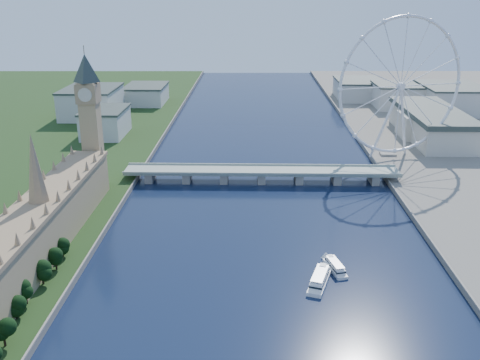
{
  "coord_description": "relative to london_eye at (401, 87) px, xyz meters",
  "views": [
    {
      "loc": [
        -7.56,
        -107.79,
        145.77
      ],
      "look_at": [
        -15.19,
        210.0,
        32.68
      ],
      "focal_mm": 40.0,
      "sensor_mm": 36.0,
      "label": 1
    }
  ],
  "objects": [
    {
      "name": "parliament_range",
      "position": [
        -247.98,
        -185.08,
        -49.04
      ],
      "size": [
        24.0,
        200.0,
        70.0
      ],
      "color": "tan",
      "rests_on": "ground"
    },
    {
      "name": "city_skyline",
      "position": [
        -80.75,
        205.0,
        -50.56
      ],
      "size": [
        505.0,
        280.0,
        32.0
      ],
      "color": "beige",
      "rests_on": "ground"
    },
    {
      "name": "big_ben",
      "position": [
        -247.98,
        -77.08,
        -0.95
      ],
      "size": [
        20.02,
        20.02,
        110.0
      ],
      "color": "tan",
      "rests_on": "ground"
    },
    {
      "name": "westminster_bridge",
      "position": [
        -119.98,
        -55.08,
        -60.89
      ],
      "size": [
        220.0,
        22.0,
        9.5
      ],
      "color": "gray",
      "rests_on": "ground"
    },
    {
      "name": "tour_boat_far",
      "position": [
        -81.37,
        -200.47,
        -67.52
      ],
      "size": [
        12.57,
        26.44,
        5.62
      ],
      "primitive_type": null,
      "rotation": [
        0.0,
        0.0,
        0.25
      ],
      "color": "silver",
      "rests_on": "ground"
    },
    {
      "name": "tour_boat_near",
      "position": [
        -91.71,
        -215.42,
        -67.52
      ],
      "size": [
        17.43,
        32.5,
        6.99
      ],
      "primitive_type": null,
      "rotation": [
        0.0,
        0.0,
        -0.31
      ],
      "color": "white",
      "rests_on": "ground"
    },
    {
      "name": "county_hall",
      "position": [
        55.02,
        74.92,
        -67.52
      ],
      "size": [
        54.0,
        144.0,
        35.0
      ],
      "primitive_type": null,
      "color": "beige",
      "rests_on": "ground"
    },
    {
      "name": "london_eye",
      "position": [
        0.0,
        0.0,
        0.0
      ],
      "size": [
        113.6,
        39.12,
        124.3
      ],
      "color": "silver",
      "rests_on": "ground"
    }
  ]
}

